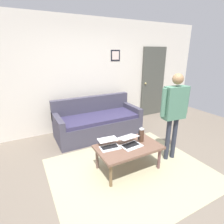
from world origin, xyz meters
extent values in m
plane|color=#726558|center=(0.00, 0.00, 0.00)|extent=(7.68, 7.68, 0.00)
cube|color=tan|center=(0.12, 0.03, 0.00)|extent=(2.55, 2.11, 0.01)
cube|color=silver|center=(0.00, -2.20, 1.35)|extent=(7.04, 0.10, 2.70)
cube|color=black|center=(-0.77, -2.15, 1.82)|extent=(0.27, 0.02, 0.28)
cube|color=beige|center=(-0.77, -2.14, 1.82)|extent=(0.20, 0.00, 0.21)
cube|color=#4A4C43|center=(-2.07, -2.11, 1.02)|extent=(0.82, 0.05, 2.05)
sphere|color=tan|center=(-1.76, -2.07, 1.02)|extent=(0.06, 0.06, 0.06)
cube|color=#413E4E|center=(0.03, -1.51, 0.21)|extent=(1.98, 0.86, 0.42)
cube|color=#353051|center=(0.03, -1.49, 0.46)|extent=(1.74, 0.78, 0.08)
cube|color=#413E4E|center=(0.03, -1.87, 0.65)|extent=(1.98, 0.14, 0.46)
cube|color=#413E4E|center=(-0.89, -1.51, 0.52)|extent=(0.12, 0.86, 0.20)
cube|color=#413E4E|center=(0.96, -1.51, 0.52)|extent=(0.12, 0.86, 0.20)
cube|color=brown|center=(0.12, -0.07, 0.41)|extent=(1.06, 0.63, 0.04)
cylinder|color=brown|center=(-0.34, 0.18, 0.19)|extent=(0.05, 0.05, 0.39)
cylinder|color=brown|center=(0.59, 0.18, 0.19)|extent=(0.05, 0.05, 0.39)
cylinder|color=brown|center=(-0.34, -0.32, 0.19)|extent=(0.05, 0.05, 0.39)
cylinder|color=brown|center=(0.59, -0.32, 0.19)|extent=(0.05, 0.05, 0.39)
cube|color=silver|center=(0.08, -0.06, 0.43)|extent=(0.36, 0.27, 0.01)
cube|color=black|center=(0.08, -0.07, 0.44)|extent=(0.29, 0.17, 0.00)
cube|color=silver|center=(0.09, -0.15, 0.55)|extent=(0.35, 0.25, 0.05)
cube|color=white|center=(0.09, -0.15, 0.55)|extent=(0.32, 0.23, 0.04)
cube|color=silver|center=(0.42, -0.16, 0.43)|extent=(0.34, 0.23, 0.01)
cube|color=black|center=(0.42, -0.18, 0.44)|extent=(0.28, 0.15, 0.00)
cube|color=silver|center=(0.41, -0.26, 0.54)|extent=(0.34, 0.22, 0.01)
cube|color=#251F2D|center=(0.41, -0.26, 0.54)|extent=(0.30, 0.20, 0.01)
cylinder|color=#4C3323|center=(-0.17, -0.12, 0.54)|extent=(0.09, 0.09, 0.22)
cylinder|color=#B7B7BC|center=(-0.17, -0.12, 0.66)|extent=(0.09, 0.09, 0.02)
sphere|color=#B2B2B7|center=(-0.17, -0.12, 0.68)|extent=(0.03, 0.03, 0.03)
cube|color=black|center=(-0.11, -0.12, 0.55)|extent=(0.01, 0.01, 0.16)
cylinder|color=#2E323F|center=(-0.81, 0.04, 0.40)|extent=(0.08, 0.08, 0.80)
cylinder|color=#2E323F|center=(-0.66, 0.02, 0.40)|extent=(0.08, 0.08, 0.80)
cube|color=#4C7C63|center=(-0.74, 0.03, 1.09)|extent=(0.42, 0.22, 0.57)
cylinder|color=#4C7C63|center=(-0.97, 0.06, 1.11)|extent=(0.09, 0.09, 0.48)
cylinder|color=#4C7C63|center=(-0.50, 0.00, 1.11)|extent=(0.09, 0.09, 0.48)
sphere|color=#9C7550|center=(-0.74, 0.03, 1.49)|extent=(0.18, 0.18, 0.18)
camera|label=1|loc=(1.60, 2.11, 1.91)|focal=28.64mm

